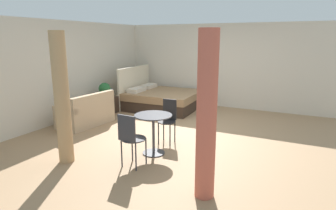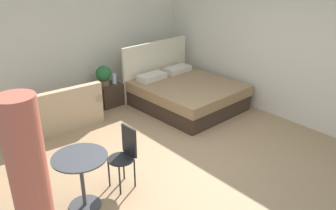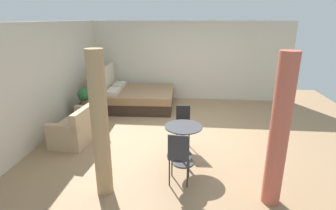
{
  "view_description": "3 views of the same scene",
  "coord_description": "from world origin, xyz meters",
  "px_view_note": "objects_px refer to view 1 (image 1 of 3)",
  "views": [
    {
      "loc": [
        -5.97,
        -2.46,
        2.11
      ],
      "look_at": [
        -0.31,
        0.36,
        0.64
      ],
      "focal_mm": 30.79,
      "sensor_mm": 36.0,
      "label": 1
    },
    {
      "loc": [
        -3.14,
        -3.48,
        3.06
      ],
      "look_at": [
        0.13,
        0.35,
        0.86
      ],
      "focal_mm": 37.65,
      "sensor_mm": 36.0,
      "label": 2
    },
    {
      "loc": [
        -6.05,
        -0.1,
        2.61
      ],
      "look_at": [
        -0.2,
        0.45,
        0.7
      ],
      "focal_mm": 28.54,
      "sensor_mm": 36.0,
      "label": 3
    }
  ],
  "objects_px": {
    "bed": "(161,99)",
    "cafe_chair_near_couch": "(168,117)",
    "couch": "(87,114)",
    "nightstand": "(108,105)",
    "balcony_table": "(153,127)",
    "potted_plant": "(105,89)",
    "vase": "(111,93)",
    "cafe_chair_near_window": "(130,136)"
  },
  "relations": [
    {
      "from": "bed",
      "to": "balcony_table",
      "type": "distance_m",
      "value": 3.58
    },
    {
      "from": "cafe_chair_near_couch",
      "to": "couch",
      "type": "bearing_deg",
      "value": 85.88
    },
    {
      "from": "nightstand",
      "to": "cafe_chair_near_couch",
      "type": "xyz_separation_m",
      "value": [
        -1.35,
        -2.61,
        0.3
      ]
    },
    {
      "from": "vase",
      "to": "balcony_table",
      "type": "distance_m",
      "value": 3.39
    },
    {
      "from": "balcony_table",
      "to": "cafe_chair_near_window",
      "type": "xyz_separation_m",
      "value": [
        -0.69,
        0.04,
        0.04
      ]
    },
    {
      "from": "bed",
      "to": "potted_plant",
      "type": "height_order",
      "value": "bed"
    },
    {
      "from": "vase",
      "to": "cafe_chair_near_window",
      "type": "distance_m",
      "value": 3.84
    },
    {
      "from": "couch",
      "to": "potted_plant",
      "type": "xyz_separation_m",
      "value": [
        1.08,
        0.28,
        0.42
      ]
    },
    {
      "from": "nightstand",
      "to": "balcony_table",
      "type": "xyz_separation_m",
      "value": [
        -2.04,
        -2.65,
        0.29
      ]
    },
    {
      "from": "bed",
      "to": "potted_plant",
      "type": "relative_size",
      "value": 5.03
    },
    {
      "from": "nightstand",
      "to": "bed",
      "type": "bearing_deg",
      "value": -43.01
    },
    {
      "from": "nightstand",
      "to": "vase",
      "type": "distance_m",
      "value": 0.36
    },
    {
      "from": "potted_plant",
      "to": "cafe_chair_near_couch",
      "type": "distance_m",
      "value": 2.91
    },
    {
      "from": "bed",
      "to": "cafe_chair_near_couch",
      "type": "distance_m",
      "value": 2.96
    },
    {
      "from": "potted_plant",
      "to": "cafe_chair_near_window",
      "type": "relative_size",
      "value": 0.46
    },
    {
      "from": "nightstand",
      "to": "cafe_chair_near_window",
      "type": "distance_m",
      "value": 3.79
    },
    {
      "from": "bed",
      "to": "cafe_chair_near_window",
      "type": "height_order",
      "value": "bed"
    },
    {
      "from": "bed",
      "to": "nightstand",
      "type": "xyz_separation_m",
      "value": [
        -1.19,
        1.11,
        -0.06
      ]
    },
    {
      "from": "bed",
      "to": "vase",
      "type": "relative_size",
      "value": 10.01
    },
    {
      "from": "bed",
      "to": "balcony_table",
      "type": "relative_size",
      "value": 2.83
    },
    {
      "from": "potted_plant",
      "to": "cafe_chair_near_window",
      "type": "height_order",
      "value": "cafe_chair_near_window"
    },
    {
      "from": "couch",
      "to": "cafe_chair_near_couch",
      "type": "relative_size",
      "value": 1.57
    },
    {
      "from": "potted_plant",
      "to": "cafe_chair_near_couch",
      "type": "relative_size",
      "value": 0.47
    },
    {
      "from": "couch",
      "to": "potted_plant",
      "type": "bearing_deg",
      "value": 14.57
    },
    {
      "from": "bed",
      "to": "cafe_chair_near_couch",
      "type": "relative_size",
      "value": 2.38
    },
    {
      "from": "nightstand",
      "to": "cafe_chair_near_window",
      "type": "bearing_deg",
      "value": -136.34
    },
    {
      "from": "balcony_table",
      "to": "bed",
      "type": "bearing_deg",
      "value": 25.57
    },
    {
      "from": "potted_plant",
      "to": "balcony_table",
      "type": "xyz_separation_m",
      "value": [
        -1.94,
        -2.66,
        -0.18
      ]
    },
    {
      "from": "couch",
      "to": "vase",
      "type": "relative_size",
      "value": 6.59
    },
    {
      "from": "couch",
      "to": "cafe_chair_near_couch",
      "type": "bearing_deg",
      "value": -94.12
    },
    {
      "from": "balcony_table",
      "to": "cafe_chair_near_window",
      "type": "bearing_deg",
      "value": 176.51
    },
    {
      "from": "potted_plant",
      "to": "vase",
      "type": "xyz_separation_m",
      "value": [
        0.22,
        -0.04,
        -0.13
      ]
    },
    {
      "from": "potted_plant",
      "to": "balcony_table",
      "type": "bearing_deg",
      "value": -126.09
    },
    {
      "from": "potted_plant",
      "to": "cafe_chair_near_couch",
      "type": "xyz_separation_m",
      "value": [
        -1.25,
        -2.62,
        -0.17
      ]
    },
    {
      "from": "couch",
      "to": "nightstand",
      "type": "distance_m",
      "value": 1.21
    },
    {
      "from": "couch",
      "to": "potted_plant",
      "type": "relative_size",
      "value": 3.31
    },
    {
      "from": "vase",
      "to": "couch",
      "type": "bearing_deg",
      "value": -169.69
    },
    {
      "from": "bed",
      "to": "balcony_table",
      "type": "bearing_deg",
      "value": -154.43
    },
    {
      "from": "balcony_table",
      "to": "cafe_chair_near_couch",
      "type": "height_order",
      "value": "cafe_chair_near_couch"
    },
    {
      "from": "nightstand",
      "to": "balcony_table",
      "type": "distance_m",
      "value": 3.35
    },
    {
      "from": "couch",
      "to": "cafe_chair_near_window",
      "type": "bearing_deg",
      "value": -123.58
    },
    {
      "from": "cafe_chair_near_window",
      "to": "bed",
      "type": "bearing_deg",
      "value": 20.95
    }
  ]
}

